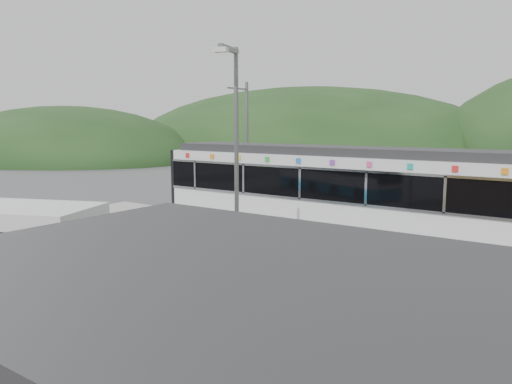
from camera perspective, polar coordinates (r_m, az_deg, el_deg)
The scene contains 8 objects.
ground at distance 17.46m, azimuth 0.87°, elevation -8.01°, with size 120.00×120.00×0.00m, color #4C4C4F.
hills at distance 20.02m, azimuth 24.88°, elevation -6.68°, with size 146.00×149.00×26.00m.
platform at distance 20.15m, azimuth 6.19°, elevation -5.44°, with size 26.00×3.20×0.30m, color #9E9E99.
yellow_line at distance 19.01m, azimuth 4.28°, elevation -5.75°, with size 26.00×0.10×0.01m, color yellow.
train at distance 21.64m, azimuth 12.81°, elevation 0.49°, with size 20.44×3.01×3.74m.
catenary_mast_west at distance 27.85m, azimuth -1.10°, elevation 5.58°, with size 0.18×1.80×7.00m.
station_shelter at distance 6.80m, azimuth -0.16°, elevation -20.58°, with size 9.20×6.20×3.00m.
lamp_post at distance 13.61m, azimuth -2.59°, elevation 4.71°, with size 0.42×1.21×6.79m.
Camera 1 is at (9.45, -13.88, 4.80)m, focal length 35.00 mm.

